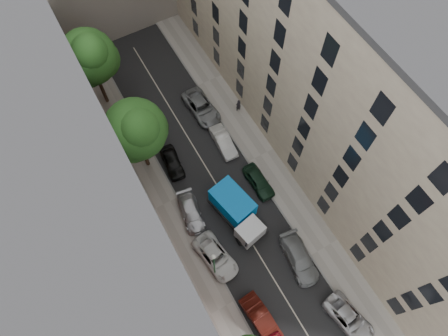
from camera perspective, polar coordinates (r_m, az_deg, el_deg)
ground at (r=39.62m, az=-1.51°, el=-1.67°), size 120.00×120.00×0.00m
road_surface at (r=39.61m, az=-1.51°, el=-1.66°), size 8.00×44.00×0.02m
sidewalk_left at (r=38.92m, az=-8.67°, el=-5.20°), size 3.00×44.00×0.15m
sidewalk_right at (r=40.92m, az=5.26°, el=1.80°), size 3.00×44.00×0.15m
building_left at (r=30.21m, az=-20.64°, el=-2.86°), size 8.00×44.00×20.00m
building_right at (r=35.09m, az=14.50°, el=13.39°), size 8.00×44.00×20.00m
tarp_truck at (r=36.70m, az=1.92°, el=-6.20°), size 3.56×6.47×2.80m
car_left_1 at (r=35.52m, az=5.31°, el=-20.62°), size 1.95×4.59×1.47m
car_left_2 at (r=36.35m, az=-1.22°, el=-12.55°), size 2.90×5.11×1.35m
car_left_3 at (r=37.73m, az=-4.75°, el=-6.33°), size 2.52×4.66×1.28m
car_left_4 at (r=40.03m, az=-7.39°, el=0.82°), size 2.02×4.12×1.35m
car_left_5 at (r=42.84m, az=-10.69°, el=6.67°), size 2.22×4.75×1.51m
car_right_0 at (r=36.97m, az=17.43°, el=-19.85°), size 2.88×4.97×1.30m
car_right_1 at (r=36.86m, az=10.71°, el=-12.58°), size 2.66×5.21×1.45m
car_right_2 at (r=38.91m, az=4.97°, el=-1.91°), size 1.70×4.10×1.39m
car_right_3 at (r=40.85m, az=-0.09°, el=3.80°), size 1.64×4.21×1.36m
car_right_4 at (r=43.14m, az=-3.25°, el=8.64°), size 2.69×5.39×1.47m
tree_mid at (r=35.50m, az=-12.27°, el=5.18°), size 5.79×5.58×9.47m
tree_far at (r=41.06m, az=-18.57°, el=14.56°), size 5.66×5.44×9.89m
lamp_post at (r=32.74m, az=-1.43°, el=-13.51°), size 0.36×0.36×6.33m
pedestrian at (r=42.92m, az=2.06°, el=8.95°), size 0.65×0.44×1.72m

